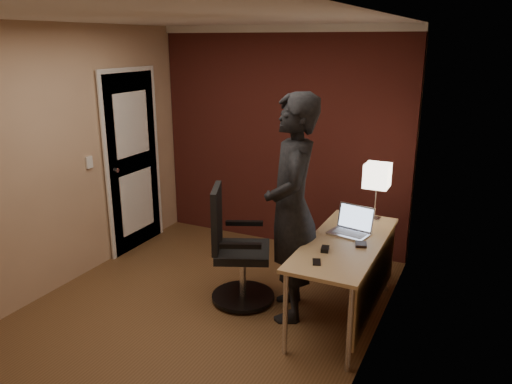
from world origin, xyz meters
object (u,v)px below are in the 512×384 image
office_chair (235,253)px  person (292,209)px  desk (353,257)px  wallet (361,244)px  desk_lamp (377,176)px  laptop (352,226)px  mouse (325,249)px  phone (317,262)px

office_chair → person: person is taller
desk → wallet: wallet is taller
person → desk_lamp: bearing=119.7°
desk_lamp → desk: bearing=-91.9°
desk → office_chair: (-1.06, -0.12, -0.13)m
laptop → mouse: bearing=-100.4°
laptop → phone: laptop is taller
desk → person: bearing=-170.1°
laptop → mouse: laptop is taller
desk_lamp → person: bearing=-126.7°
laptop → mouse: 0.49m
laptop → wallet: 0.30m
wallet → person: size_ratio=0.06×
office_chair → person: bearing=3.0°
desk_lamp → mouse: desk_lamp is taller
phone → mouse: bearing=72.2°
desk_lamp → wallet: (0.05, -0.68, -0.41)m
phone → desk_lamp: bearing=60.8°
desk_lamp → mouse: bearing=-101.5°
wallet → office_chair: office_chair is taller
desk → phone: bearing=-106.8°
desk → mouse: size_ratio=15.00×
wallet → office_chair: bearing=-175.9°
phone → wallet: 0.52m
laptop → wallet: bearing=-60.3°
desk → mouse: (-0.16, -0.27, 0.14)m
desk → desk_lamp: desk_lamp is taller
desk → laptop: (-0.07, 0.22, 0.19)m
mouse → person: (-0.36, 0.18, 0.23)m
desk → laptop: bearing=109.1°
desk → wallet: (0.07, -0.04, 0.14)m
desk → phone: phone is taller
person → wallet: bearing=71.6°
desk_lamp → phone: bearing=-98.6°
laptop → office_chair: (-0.98, -0.33, -0.32)m
office_chair → wallet: bearing=4.1°
desk_lamp → person: size_ratio=0.27×
desk → wallet: 0.16m
laptop → office_chair: bearing=-161.2°
desk_lamp → mouse: 1.01m
office_chair → person: (0.53, 0.03, 0.50)m
desk_lamp → wallet: size_ratio=4.86×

